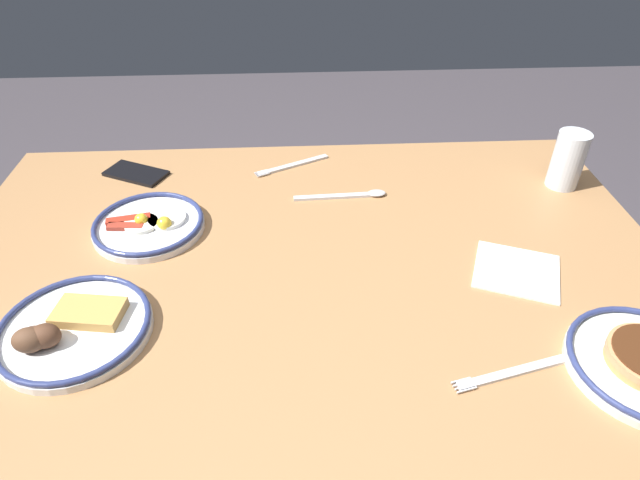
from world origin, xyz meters
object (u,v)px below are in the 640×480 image
Objects in this scene: cell_phone at (136,173)px; paper_napkin at (517,271)px; drinking_glass at (567,163)px; fork_near at (292,165)px; fork_far at (510,373)px; plate_far_companion at (71,328)px; plate_near_main at (149,225)px; tea_spoon at (353,195)px.

paper_napkin is at bearing 179.22° from cell_phone.
drinking_glass is 0.72× the size of fork_near.
plate_far_companion is at bearing -9.69° from fork_far.
plate_near_main is 1.72× the size of drinking_glass.
plate_far_companion is 1.63× the size of paper_napkin.
plate_near_main is 1.55× the size of cell_phone.
tea_spoon is (0.19, -0.50, 0.00)m from fork_far.
fork_far reaches higher than paper_napkin.
plate_near_main is 0.73m from paper_napkin.
tea_spoon reaches higher than cell_phone.
drinking_glass is at bearing -177.13° from tea_spoon.
cell_phone is at bearing -5.69° from drinking_glass.
plate_far_companion reaches higher than tea_spoon.
paper_napkin is 0.79× the size of fork_far.
plate_far_companion is 0.51m from cell_phone.
plate_near_main is 1.08× the size of tea_spoon.
drinking_glass reaches higher than plate_far_companion.
fork_near is at bearing -10.78° from drinking_glass.
drinking_glass is 0.87× the size of paper_napkin.
cell_phone is at bearing -88.99° from plate_far_companion.
plate_near_main is at bearing -13.62° from paper_napkin.
plate_near_main is 0.38m from fork_near.
drinking_glass is at bearing -172.11° from plate_near_main.
drinking_glass is 0.37m from paper_napkin.
plate_near_main is at bearing -33.23° from fork_far.
plate_near_main is at bearing 39.77° from fork_near.
plate_far_companion is 1.88× the size of drinking_glass.
fork_near is at bearing -124.23° from plate_far_companion.
tea_spoon is at bearing -44.58° from paper_napkin.
tea_spoon is at bearing 2.87° from drinking_glass.
paper_napkin is at bearing 55.13° from drinking_glass.
tea_spoon reaches higher than paper_napkin.
tea_spoon is (-0.50, 0.12, 0.00)m from cell_phone.
fork_far is at bearing 163.82° from cell_phone.
paper_napkin is at bearing 166.38° from plate_near_main.
drinking_glass is 0.63m from fork_near.
cell_phone is at bearing -26.87° from paper_napkin.
paper_napkin is (0.21, 0.30, -0.06)m from drinking_glass.
plate_far_companion is at bearing 38.09° from tea_spoon.
plate_far_companion is 0.64m from fork_near.
fork_near is at bearing -46.58° from tea_spoon.
fork_near is (-0.36, -0.53, -0.01)m from plate_far_companion.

